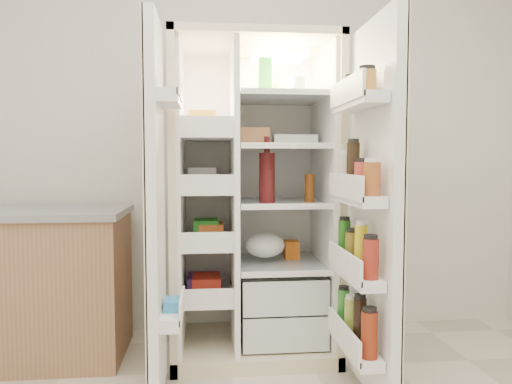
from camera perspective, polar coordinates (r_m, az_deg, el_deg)
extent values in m
cube|color=silver|center=(3.20, -3.63, 7.81)|extent=(4.00, 0.02, 2.70)
cube|color=beige|center=(3.14, -0.94, -0.33)|extent=(0.92, 0.04, 1.80)
cube|color=beige|center=(2.80, -9.36, -0.87)|extent=(0.04, 0.70, 1.80)
cube|color=beige|center=(2.88, 8.38, -0.73)|extent=(0.04, 0.70, 1.80)
cube|color=beige|center=(2.88, -0.37, 16.96)|extent=(0.92, 0.70, 0.04)
cube|color=beige|center=(3.00, -0.35, -17.41)|extent=(0.92, 0.70, 0.08)
cube|color=white|center=(3.10, -0.89, 0.00)|extent=(0.84, 0.02, 1.68)
cube|color=white|center=(2.80, -8.75, -0.46)|extent=(0.02, 0.62, 1.68)
cube|color=white|center=(2.87, 7.80, -0.34)|extent=(0.02, 0.62, 1.68)
cube|color=white|center=(2.80, -2.60, -0.42)|extent=(0.03, 0.62, 1.68)
cube|color=silver|center=(2.95, 2.78, -14.79)|extent=(0.47, 0.52, 0.19)
cube|color=silver|center=(2.89, 2.79, -11.03)|extent=(0.47, 0.52, 0.19)
cube|color=#FFD18C|center=(2.93, 2.67, 15.50)|extent=(0.30, 0.30, 0.02)
cube|color=white|center=(2.89, -5.70, -11.78)|extent=(0.28, 0.58, 0.02)
cube|color=white|center=(2.83, -5.74, -5.90)|extent=(0.28, 0.58, 0.02)
cube|color=white|center=(2.79, -5.78, 0.18)|extent=(0.28, 0.58, 0.02)
cube|color=white|center=(2.79, -5.82, 6.34)|extent=(0.28, 0.58, 0.02)
cube|color=silver|center=(2.88, 2.74, -8.33)|extent=(0.49, 0.58, 0.01)
cube|color=silver|center=(2.83, 2.77, -1.18)|extent=(0.49, 0.58, 0.01)
cube|color=silver|center=(2.82, 2.79, 5.31)|extent=(0.49, 0.58, 0.02)
cube|color=silver|center=(2.84, 2.80, 10.96)|extent=(0.49, 0.58, 0.02)
cube|color=red|center=(2.88, -5.71, -10.62)|extent=(0.16, 0.20, 0.10)
cube|color=#248425|center=(2.82, -5.75, -4.50)|extent=(0.14, 0.18, 0.12)
cube|color=white|center=(2.79, -5.79, 1.10)|extent=(0.20, 0.22, 0.07)
cube|color=gold|center=(2.79, -5.84, 7.98)|extent=(0.15, 0.16, 0.14)
cube|color=#552E8A|center=(2.88, -5.71, -10.72)|extent=(0.18, 0.20, 0.09)
cube|color=#C25B22|center=(2.82, -5.75, -4.70)|extent=(0.14, 0.18, 0.10)
cube|color=silver|center=(2.79, -5.79, 1.61)|extent=(0.16, 0.16, 0.12)
sphere|color=orange|center=(2.88, 0.46, -16.52)|extent=(0.07, 0.07, 0.07)
sphere|color=orange|center=(2.93, 2.20, -16.18)|extent=(0.07, 0.07, 0.07)
sphere|color=orange|center=(2.91, 4.34, -16.34)|extent=(0.07, 0.07, 0.07)
sphere|color=orange|center=(3.02, 1.14, -15.57)|extent=(0.07, 0.07, 0.07)
sphere|color=orange|center=(3.01, 3.15, -15.61)|extent=(0.07, 0.07, 0.07)
sphere|color=orange|center=(2.99, 5.24, -15.76)|extent=(0.07, 0.07, 0.07)
sphere|color=orange|center=(2.95, -0.32, -16.01)|extent=(0.07, 0.07, 0.07)
sphere|color=orange|center=(3.04, 4.25, -15.43)|extent=(0.07, 0.07, 0.07)
ellipsoid|color=#436F25|center=(2.91, 2.74, -10.65)|extent=(0.26, 0.24, 0.11)
cylinder|color=#480F10|center=(2.69, 1.29, 1.69)|extent=(0.09, 0.09, 0.28)
cylinder|color=#6D320C|center=(2.76, 6.30, 0.48)|extent=(0.06, 0.06, 0.16)
cube|color=#227F23|center=(2.77, 1.07, 13.41)|extent=(0.07, 0.07, 0.20)
cylinder|color=white|center=(2.79, 4.65, 12.26)|extent=(0.11, 0.11, 0.10)
cylinder|color=gold|center=(2.92, 2.90, 11.89)|extent=(0.08, 0.08, 0.10)
cube|color=white|center=(2.84, 4.58, 6.08)|extent=(0.25, 0.11, 0.06)
cube|color=#BB7A4A|center=(2.78, -0.16, 6.54)|extent=(0.17, 0.09, 0.10)
ellipsoid|color=silver|center=(2.84, 1.07, -6.86)|extent=(0.23, 0.21, 0.15)
cube|color=orange|center=(2.99, 4.17, -6.74)|extent=(0.09, 0.11, 0.11)
cube|color=white|center=(2.26, -11.73, -1.99)|extent=(0.05, 0.40, 1.72)
cube|color=beige|center=(2.26, -12.36, -1.99)|extent=(0.01, 0.40, 1.72)
cube|color=white|center=(2.36, -9.82, -14.17)|extent=(0.09, 0.32, 0.06)
cube|color=white|center=(2.26, -10.11, 10.74)|extent=(0.09, 0.32, 0.06)
cube|color=#338CCC|center=(2.35, -9.83, -13.47)|extent=(0.07, 0.12, 0.10)
cube|color=white|center=(2.29, 13.77, -1.94)|extent=(0.05, 0.58, 1.72)
cube|color=beige|center=(2.30, 14.36, -1.93)|extent=(0.01, 0.58, 1.72)
cube|color=white|center=(2.41, 11.53, -17.29)|extent=(0.11, 0.50, 0.05)
cube|color=white|center=(2.31, 11.64, -9.40)|extent=(0.11, 0.50, 0.05)
cube|color=white|center=(2.26, 11.76, -0.71)|extent=(0.11, 0.50, 0.05)
cube|color=white|center=(2.27, 11.90, 10.19)|extent=(0.11, 0.50, 0.05)
cylinder|color=maroon|center=(2.19, 13.20, -16.03)|extent=(0.07, 0.07, 0.20)
cylinder|color=black|center=(2.30, 12.11, -14.75)|extent=(0.06, 0.06, 0.22)
cylinder|color=#98AB39|center=(2.43, 11.13, -14.27)|extent=(0.06, 0.06, 0.18)
cylinder|color=#2E7F2A|center=(2.54, 10.25, -13.29)|extent=(0.06, 0.06, 0.19)
cylinder|color=maroon|center=(2.10, 13.33, -7.67)|extent=(0.07, 0.07, 0.17)
cylinder|color=gold|center=(2.22, 12.23, -6.52)|extent=(0.06, 0.06, 0.21)
cylinder|color=brown|center=(2.35, 11.23, -6.58)|extent=(0.07, 0.07, 0.16)
cylinder|color=#1F6016|center=(2.47, 10.35, -5.59)|extent=(0.06, 0.06, 0.20)
cylinder|color=#984F21|center=(2.06, 13.47, 1.49)|extent=(0.07, 0.07, 0.14)
cylinder|color=#B3392E|center=(2.19, 12.34, 1.63)|extent=(0.07, 0.07, 0.14)
cylinder|color=black|center=(2.31, 11.35, 2.86)|extent=(0.06, 0.06, 0.23)
cylinder|color=beige|center=(2.43, 10.44, 2.33)|extent=(0.06, 0.06, 0.18)
cylinder|color=#AE782B|center=(2.16, 12.92, 12.49)|extent=(0.08, 0.08, 0.10)
cylinder|color=maroon|center=(2.37, 11.18, 11.73)|extent=(0.08, 0.08, 0.10)
cube|color=#9C6F4E|center=(3.08, -25.89, -10.12)|extent=(1.13, 0.58, 0.81)
cube|color=#9A999F|center=(3.01, -26.12, -2.23)|extent=(1.17, 0.62, 0.04)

